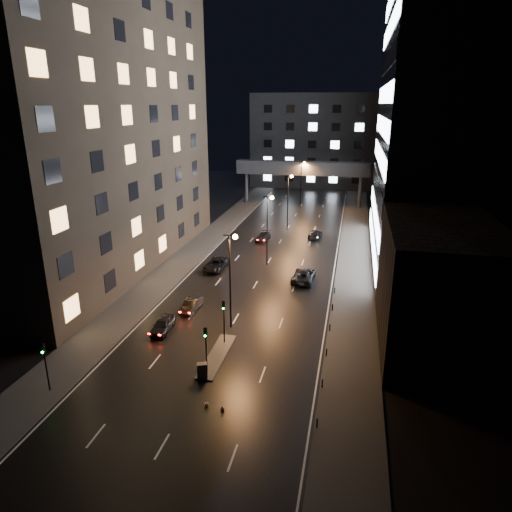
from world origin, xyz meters
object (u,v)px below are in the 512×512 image
object	(u,v)px
utility_cabinet	(202,370)
car_toward_a	(304,275)
car_away_a	(163,325)
car_toward_b	(315,234)
car_away_d	(263,237)
car_away_b	(191,305)
car_away_c	(216,264)

from	to	relation	value
utility_cabinet	car_toward_a	bearing A→B (deg)	56.47
car_away_a	car_toward_b	world-z (taller)	car_away_a
car_toward_b	utility_cabinet	xyz separation A→B (m)	(-5.45, -45.19, 0.12)
car_away_d	car_toward_b	xyz separation A→B (m)	(8.51, 3.63, 0.03)
car_toward_b	car_away_b	bearing A→B (deg)	77.08
car_toward_b	utility_cabinet	world-z (taller)	utility_cabinet
car_away_a	car_toward_b	xyz separation A→B (m)	(12.17, 37.86, -0.02)
car_away_c	car_toward_a	world-z (taller)	car_toward_a
car_away_a	utility_cabinet	bearing A→B (deg)	-50.70
car_away_a	car_away_b	distance (m)	5.43
car_away_a	car_toward_b	size ratio (longest dim) A/B	0.88
car_away_b	car_away_d	size ratio (longest dim) A/B	0.89
car_away_b	car_away_c	distance (m)	13.55
utility_cabinet	car_away_b	bearing A→B (deg)	93.74
car_away_a	utility_cabinet	xyz separation A→B (m)	(6.72, -7.33, 0.10)
car_away_b	car_away_d	distance (m)	29.03
car_away_b	utility_cabinet	bearing A→B (deg)	-64.16
car_toward_a	car_away_a	bearing A→B (deg)	55.79
car_away_c	car_away_d	distance (m)	15.88
car_away_c	car_toward_a	distance (m)	12.76
car_away_d	car_toward_b	size ratio (longest dim) A/B	0.95
utility_cabinet	car_away_c	bearing A→B (deg)	84.54
car_away_b	utility_cabinet	world-z (taller)	utility_cabinet
car_away_a	car_toward_a	size ratio (longest dim) A/B	0.72
car_away_c	car_toward_a	bearing A→B (deg)	-5.81
car_away_d	car_toward_a	distance (m)	19.41
car_away_a	car_toward_a	world-z (taller)	car_toward_a
car_away_d	utility_cabinet	xyz separation A→B (m)	(3.06, -41.56, 0.16)
car_toward_b	car_away_a	bearing A→B (deg)	77.95
car_away_b	car_toward_a	distance (m)	16.33
car_away_c	car_away_d	bearing A→B (deg)	78.76
car_away_d	car_toward_a	size ratio (longest dim) A/B	0.78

